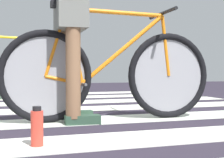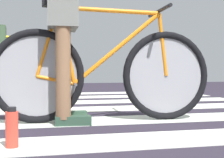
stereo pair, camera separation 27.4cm
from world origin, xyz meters
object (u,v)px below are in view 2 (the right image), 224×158
object	(u,v)px
bicycle_1_of_2	(103,72)
cyclist_1_of_2	(63,39)
bicycle_2_of_2	(21,71)
water_bottle	(12,129)

from	to	relation	value
bicycle_1_of_2	cyclist_1_of_2	bearing A→B (deg)	180.00
bicycle_2_of_2	water_bottle	world-z (taller)	bicycle_2_of_2
bicycle_1_of_2	water_bottle	xyz separation A→B (m)	(-0.64, -0.75, -0.28)
cyclist_1_of_2	bicycle_2_of_2	bearing A→B (deg)	101.93
cyclist_1_of_2	bicycle_2_of_2	distance (m)	2.45
cyclist_1_of_2	water_bottle	bearing A→B (deg)	-110.75
bicycle_1_of_2	bicycle_2_of_2	distance (m)	2.52
cyclist_1_of_2	bicycle_1_of_2	bearing A→B (deg)	-0.00
bicycle_1_of_2	water_bottle	world-z (taller)	bicycle_1_of_2
bicycle_1_of_2	cyclist_1_of_2	world-z (taller)	cyclist_1_of_2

